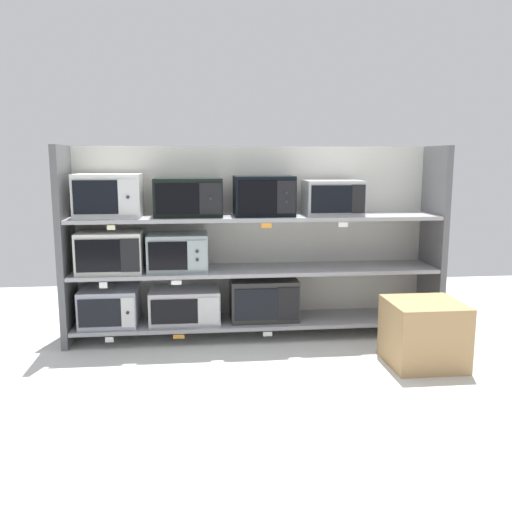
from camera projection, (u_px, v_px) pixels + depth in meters
ground at (273, 385)px, 3.57m from camera, size 6.89×6.00×0.02m
back_panel at (253, 239)px, 4.67m from camera, size 3.09×0.04×1.53m
upright_left at (66, 246)px, 4.26m from camera, size 0.05×0.47×1.53m
upright_right at (433, 240)px, 4.58m from camera, size 0.05×0.47×1.53m
shelf_0 at (256, 321)px, 4.53m from camera, size 2.89×0.47×0.03m
microwave_0 at (110, 306)px, 4.38m from camera, size 0.44×0.42×0.29m
microwave_1 at (185, 306)px, 4.44m from camera, size 0.56×0.36×0.27m
microwave_2 at (264, 299)px, 4.50m from camera, size 0.54×0.33×0.33m
price_tag_0 at (109, 340)px, 4.19m from camera, size 0.06×0.00×0.04m
price_tag_1 at (179, 337)px, 4.24m from camera, size 0.09×0.00×0.03m
price_tag_2 at (268, 334)px, 4.31m from camera, size 0.07×0.00×0.04m
shelf_1 at (256, 270)px, 4.46m from camera, size 2.89×0.47×0.03m
microwave_3 at (111, 252)px, 4.30m from camera, size 0.50×0.39×0.31m
microwave_4 at (178, 252)px, 4.36m from camera, size 0.47×0.37×0.29m
price_tag_3 at (103, 285)px, 4.11m from camera, size 0.06×0.00×0.05m
price_tag_4 at (176, 283)px, 4.17m from camera, size 0.08×0.00×0.03m
shelf_2 at (256, 217)px, 4.38m from camera, size 2.89×0.47×0.03m
microwave_5 at (108, 196)px, 4.23m from camera, size 0.50×0.35×0.33m
microwave_6 at (188, 197)px, 4.30m from camera, size 0.52×0.36×0.30m
microwave_7 at (264, 196)px, 4.36m from camera, size 0.47×0.37×0.31m
microwave_8 at (333, 198)px, 4.42m from camera, size 0.45×0.34×0.27m
price_tag_5 at (111, 228)px, 4.04m from camera, size 0.06×0.00×0.04m
price_tag_6 at (267, 226)px, 4.17m from camera, size 0.08×0.00×0.04m
price_tag_7 at (343, 225)px, 4.23m from camera, size 0.07×0.00×0.04m
shipping_carton at (424, 333)px, 3.88m from camera, size 0.50×0.50×0.45m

